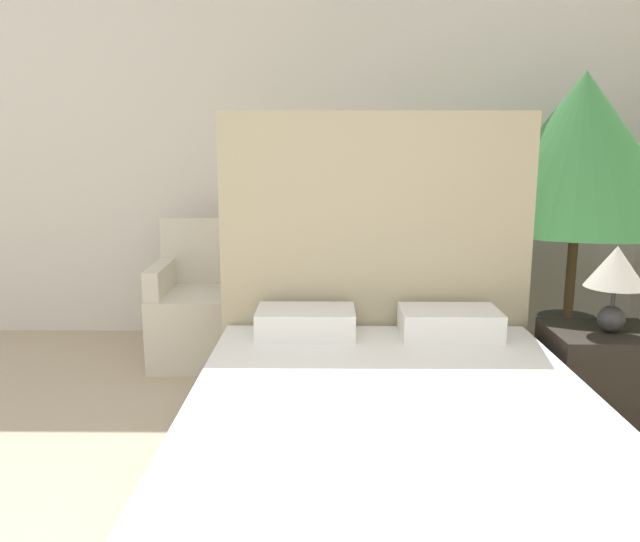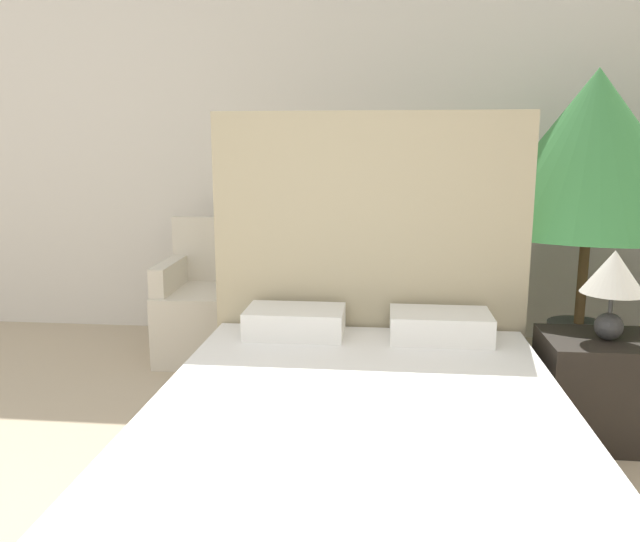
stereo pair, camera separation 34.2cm
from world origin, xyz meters
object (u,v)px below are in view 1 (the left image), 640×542
Objects in this scene: potted_palm at (580,156)px; nightstand at (601,379)px; armchair_near_window_left at (201,316)px; armchair_near_window_right at (350,316)px; table_lamp at (616,273)px; bed at (392,435)px; side_table at (276,323)px.

potted_palm is 1.42m from nightstand.
armchair_near_window_left is 2.62m from potted_palm.
nightstand is (-0.16, -0.88, -1.10)m from potted_palm.
armchair_near_window_left is 1.00× the size of armchair_near_window_right.
potted_palm reaches higher than armchair_near_window_left.
table_lamp is (-0.15, -0.91, -0.55)m from potted_palm.
nightstand is at bearing -100.09° from potted_palm.
bed is 4.11× the size of nightstand.
side_table is (-1.75, 1.03, -0.55)m from table_lamp.
potted_palm is at bearing 50.79° from bed.
potted_palm is 1.07m from table_lamp.
armchair_near_window_right is 1.71m from table_lamp.
potted_palm reaches higher than nightstand.
side_table is at bearing 149.58° from table_lamp.
nightstand is 0.55m from table_lamp.
potted_palm is at bearing 80.90° from table_lamp.
armchair_near_window_right is at bearing -2.48° from armchair_near_window_left.
armchair_near_window_right is 0.50× the size of potted_palm.
side_table is at bearing 109.48° from bed.
potted_palm is (1.39, -0.15, 1.06)m from armchair_near_window_right.
potted_palm is at bearing -3.64° from side_table.
table_lamp is at bearing -30.42° from side_table.
bed reaches higher than armchair_near_window_right.
nightstand is 2.00m from side_table.
armchair_near_window_left is 1.00m from armchair_near_window_right.
bed is at bearing -129.21° from potted_palm.
armchair_near_window_right is (-0.10, 1.73, 0.02)m from bed.
table_lamp is at bearing -27.54° from armchair_near_window_left.
armchair_near_window_left is at bearing 122.58° from bed.
armchair_near_window_right is 1.70× the size of nightstand.
bed is 2.31m from potted_palm.
armchair_near_window_left is at bearing 176.47° from potted_palm.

